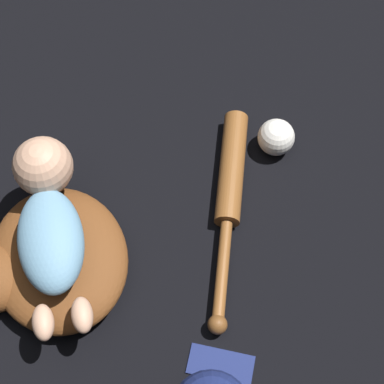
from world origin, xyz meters
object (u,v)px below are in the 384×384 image
at_px(baby_figure, 49,213).
at_px(baseball_bat, 230,189).
at_px(baseball_glove, 50,261).
at_px(baseball, 276,137).

relative_size(baby_figure, baseball_bat, 0.79).
height_order(baseball_glove, baseball, baseball_glove).
height_order(baseball_glove, baseball_bat, baseball_glove).
xyz_separation_m(baseball_glove, baby_figure, (0.06, -0.01, 0.08)).
bearing_deg(baseball_glove, baseball_bat, -63.67).
height_order(baseball_glove, baby_figure, baby_figure).
height_order(baby_figure, baseball_bat, baby_figure).
height_order(baseball_bat, baseball, baseball).
relative_size(baseball_glove, baby_figure, 0.98).
bearing_deg(baby_figure, baseball_bat, -71.45).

